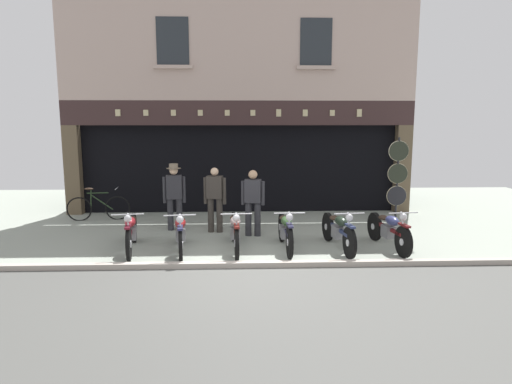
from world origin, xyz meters
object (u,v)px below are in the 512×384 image
(salesman_right, at_px, (253,200))
(tyre_sign_pole, at_px, (398,174))
(motorcycle_center, at_px, (285,230))
(advert_board_near, at_px, (187,156))
(leaning_bicycle, at_px, (98,207))
(motorcycle_left, at_px, (181,232))
(salesman_left, at_px, (174,193))
(motorcycle_right, at_px, (389,229))
(motorcycle_far_left, at_px, (131,231))
(shopkeeper_center, at_px, (215,197))
(motorcycle_center_right, at_px, (338,230))
(motorcycle_center_left, at_px, (235,230))
(advert_board_far, at_px, (151,154))

(salesman_right, height_order, tyre_sign_pole, tyre_sign_pole)
(motorcycle_center, relative_size, advert_board_near, 1.92)
(advert_board_near, height_order, leaning_bicycle, advert_board_near)
(motorcycle_left, bearing_deg, salesman_left, -85.49)
(salesman_right, bearing_deg, motorcycle_right, 166.98)
(salesman_right, bearing_deg, motorcycle_far_left, 33.47)
(advert_board_near, distance_m, leaning_bicycle, 2.93)
(motorcycle_center, xyz_separation_m, motorcycle_right, (2.21, -0.03, -0.00))
(salesman_left, height_order, salesman_right, salesman_left)
(motorcycle_left, height_order, leaning_bicycle, motorcycle_left)
(shopkeeper_center, distance_m, tyre_sign_pole, 4.98)
(motorcycle_center_right, bearing_deg, motorcycle_right, 173.56)
(salesman_left, relative_size, shopkeeper_center, 1.05)
(shopkeeper_center, xyz_separation_m, salesman_right, (0.92, -0.40, -0.01))
(salesman_right, bearing_deg, salesman_left, -8.94)
(shopkeeper_center, distance_m, advert_board_near, 2.89)
(motorcycle_center_left, height_order, salesman_right, salesman_right)
(motorcycle_center_left, relative_size, advert_board_far, 2.04)
(motorcycle_center_right, height_order, salesman_left, salesman_left)
(salesman_left, bearing_deg, motorcycle_center_right, 147.19)
(motorcycle_center_right, xyz_separation_m, salesman_left, (-3.72, 1.85, 0.51))
(motorcycle_right, height_order, advert_board_near, advert_board_near)
(salesman_right, xyz_separation_m, advert_board_far, (-2.95, 3.00, 0.89))
(motorcycle_center_right, bearing_deg, motorcycle_center, -8.26)
(motorcycle_left, bearing_deg, advert_board_far, -78.80)
(advert_board_near, xyz_separation_m, leaning_bicycle, (-2.36, -1.12, -1.34))
(shopkeeper_center, bearing_deg, salesman_right, 166.84)
(salesman_left, relative_size, advert_board_near, 1.64)
(motorcycle_right, distance_m, salesman_right, 3.14)
(advert_board_near, bearing_deg, motorcycle_left, -85.72)
(advert_board_near, xyz_separation_m, advert_board_far, (-1.08, 0.00, 0.07))
(motorcycle_left, distance_m, advert_board_far, 4.67)
(motorcycle_center, xyz_separation_m, salesman_right, (-0.66, 1.17, 0.45))
(motorcycle_center_right, height_order, advert_board_near, advert_board_near)
(motorcycle_center_left, height_order, advert_board_near, advert_board_near)
(motorcycle_right, distance_m, tyre_sign_pole, 2.94)
(motorcycle_center_left, bearing_deg, motorcycle_center_right, 176.10)
(tyre_sign_pole, bearing_deg, salesman_left, -172.83)
(shopkeeper_center, xyz_separation_m, advert_board_near, (-0.95, 2.60, 0.82))
(tyre_sign_pole, bearing_deg, motorcycle_left, -154.28)
(motorcycle_center_left, bearing_deg, motorcycle_left, 1.56)
(motorcycle_center, xyz_separation_m, tyre_sign_pole, (3.29, 2.56, 0.87))
(motorcycle_center, height_order, motorcycle_center_right, motorcycle_center)
(motorcycle_far_left, distance_m, leaning_bicycle, 3.44)
(salesman_left, xyz_separation_m, advert_board_near, (0.07, 2.35, 0.77))
(advert_board_far, relative_size, leaning_bicycle, 0.61)
(leaning_bicycle, bearing_deg, salesman_left, 55.08)
(motorcycle_left, height_order, tyre_sign_pole, tyre_sign_pole)
(motorcycle_right, xyz_separation_m, shopkeeper_center, (-3.79, 1.60, 0.46))
(tyre_sign_pole, bearing_deg, motorcycle_right, -112.53)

